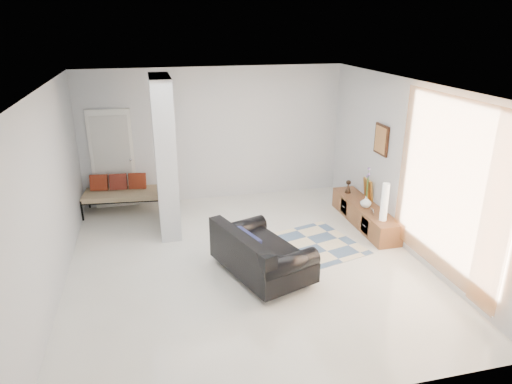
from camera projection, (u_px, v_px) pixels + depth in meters
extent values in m
plane|color=beige|center=(245.00, 262.00, 7.36)|extent=(6.00, 6.00, 0.00)
plane|color=white|center=(244.00, 86.00, 6.38)|extent=(6.00, 6.00, 0.00)
plane|color=silver|center=(214.00, 135.00, 9.60)|extent=(6.00, 0.00, 6.00)
plane|color=silver|center=(314.00, 286.00, 4.14)|extent=(6.00, 0.00, 6.00)
plane|color=silver|center=(49.00, 196.00, 6.27)|extent=(0.00, 6.00, 6.00)
plane|color=silver|center=(408.00, 167.00, 7.47)|extent=(0.00, 6.00, 6.00)
cube|color=silver|center=(165.00, 156.00, 8.08)|extent=(0.35, 1.20, 2.80)
cube|color=white|center=(113.00, 159.00, 9.24)|extent=(0.85, 0.06, 2.04)
plane|color=orange|center=(448.00, 189.00, 6.39)|extent=(0.00, 2.55, 2.55)
cube|color=#351B0E|center=(381.00, 140.00, 8.20)|extent=(0.04, 0.45, 0.55)
cube|color=brown|center=(365.00, 215.00, 8.66)|extent=(0.45, 2.06, 0.40)
cube|color=#351B0E|center=(365.00, 226.00, 8.20)|extent=(0.02, 0.28, 0.28)
cube|color=#351B0E|center=(344.00, 207.00, 9.03)|extent=(0.02, 0.28, 0.28)
cube|color=gold|center=(368.00, 189.00, 8.82)|extent=(0.09, 0.32, 0.40)
cube|color=silver|center=(372.00, 212.00, 8.13)|extent=(0.04, 0.10, 0.12)
cylinder|color=silver|center=(266.00, 299.00, 6.30)|extent=(0.05, 0.05, 0.10)
cylinder|color=silver|center=(219.00, 259.00, 7.36)|extent=(0.05, 0.05, 0.10)
cylinder|color=silver|center=(309.00, 283.00, 6.68)|extent=(0.05, 0.05, 0.10)
cylinder|color=silver|center=(259.00, 247.00, 7.74)|extent=(0.05, 0.05, 0.10)
cube|color=black|center=(262.00, 259.00, 6.95)|extent=(1.43, 1.82, 0.30)
cube|color=black|center=(240.00, 246.00, 6.64)|extent=(0.71, 1.57, 0.36)
cylinder|color=black|center=(289.00, 264.00, 6.34)|extent=(0.95, 0.56, 0.28)
cylinder|color=black|center=(239.00, 229.00, 7.40)|extent=(0.95, 0.56, 0.28)
cube|color=black|center=(247.00, 243.00, 6.70)|extent=(0.33, 0.60, 0.31)
cylinder|color=black|center=(82.00, 211.00, 8.83)|extent=(0.04, 0.04, 0.40)
cylinder|color=black|center=(166.00, 206.00, 9.04)|extent=(0.04, 0.04, 0.40)
cylinder|color=black|center=(89.00, 199.00, 9.44)|extent=(0.04, 0.04, 0.40)
cylinder|color=black|center=(167.00, 195.00, 9.65)|extent=(0.04, 0.04, 0.40)
cube|color=#C5B790|center=(126.00, 194.00, 9.18)|extent=(1.68, 0.83, 0.12)
cube|color=maroon|center=(99.00, 183.00, 9.17)|extent=(0.35, 0.20, 0.33)
cube|color=maroon|center=(118.00, 182.00, 9.22)|extent=(0.35, 0.20, 0.33)
cube|color=maroon|center=(137.00, 181.00, 9.27)|extent=(0.35, 0.20, 0.33)
cube|color=beige|center=(294.00, 250.00, 7.74)|extent=(2.52, 1.99, 0.01)
cylinder|color=white|center=(385.00, 202.00, 7.83)|extent=(0.12, 0.12, 0.67)
imported|color=white|center=(366.00, 202.00, 8.45)|extent=(0.21, 0.21, 0.22)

